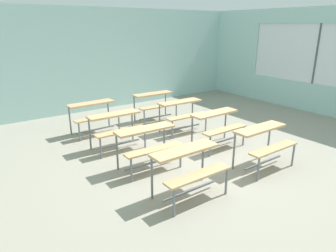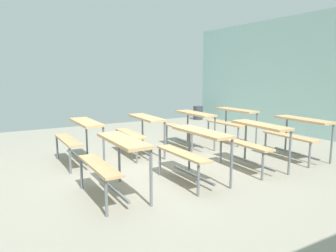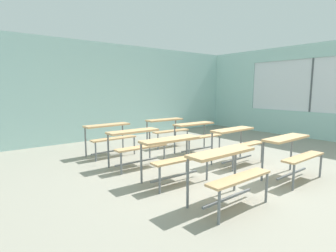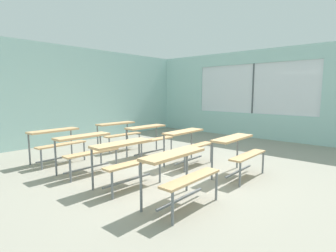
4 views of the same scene
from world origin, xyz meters
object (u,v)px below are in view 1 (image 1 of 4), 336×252
Objects in this scene: desk_bench_r0c1 at (264,138)px; desk_bench_r3c0 at (93,111)px; desk_bench_r3c1 at (155,100)px; desk_bench_r0c0 at (189,162)px; desk_bench_r2c1 at (182,109)px; desk_bench_r2c0 at (116,123)px; desk_bench_r1c0 at (148,139)px; desk_bench_r1c1 at (218,121)px.

desk_bench_r0c1 is 0.99× the size of desk_bench_r3c0.
desk_bench_r3c1 is at bearing -1.04° from desk_bench_r3c0.
desk_bench_r0c0 is 2.95m from desk_bench_r2c1.
desk_bench_r0c0 is 0.99× the size of desk_bench_r2c0.
desk_bench_r0c1 and desk_bench_r3c1 have the same top height.
desk_bench_r0c0 and desk_bench_r3c0 have the same top height.
desk_bench_r3c1 is (1.70, 3.53, 0.00)m from desk_bench_r0c0.
desk_bench_r2c0 is at bearing 91.04° from desk_bench_r0c0.
desk_bench_r3c0 is at bearing 93.69° from desk_bench_r1c0.
desk_bench_r0c0 and desk_bench_r2c0 have the same top height.
desk_bench_r0c0 is 1.16m from desk_bench_r1c0.
desk_bench_r1c1 and desk_bench_r3c1 have the same top height.
desk_bench_r3c0 is at bearing 127.48° from desk_bench_r1c1.
desk_bench_r2c1 is 1.15m from desk_bench_r3c1.
desk_bench_r2c1 is at bearing 2.31° from desk_bench_r2c0.
desk_bench_r2c0 is 0.99× the size of desk_bench_r3c0.
desk_bench_r1c0 is at bearing -179.74° from desk_bench_r1c1.
desk_bench_r1c1 is at bearing 88.60° from desk_bench_r0c1.
desk_bench_r0c1 is (1.73, -0.02, 0.00)m from desk_bench_r0c0.
desk_bench_r1c0 and desk_bench_r1c1 have the same top height.
desk_bench_r1c0 is 2.35m from desk_bench_r3c0.
desk_bench_r3c0 and desk_bench_r3c1 have the same top height.
desk_bench_r3c1 is at bearing 90.52° from desk_bench_r0c1.
desk_bench_r0c1 is 1.00× the size of desk_bench_r1c1.
desk_bench_r1c1 is at bearing 34.05° from desk_bench_r0c0.
desk_bench_r2c0 is at bearing -90.51° from desk_bench_r3c0.
desk_bench_r0c1 is 3.55m from desk_bench_r3c1.
desk_bench_r1c0 and desk_bench_r2c0 have the same top height.
desk_bench_r0c1 is at bearing -86.85° from desk_bench_r3c1.
desk_bench_r0c0 and desk_bench_r2c1 have the same top height.
desk_bench_r0c0 and desk_bench_r0c1 have the same top height.
desk_bench_r3c1 is (1.76, 0.02, 0.00)m from desk_bench_r3c0.
desk_bench_r0c0 is at bearing -88.35° from desk_bench_r2c0.
desk_bench_r3c0 is at bearing 116.87° from desk_bench_r0c1.
desk_bench_r0c0 is at bearing 179.27° from desk_bench_r0c1.
desk_bench_r1c0 is 1.01× the size of desk_bench_r2c0.
desk_bench_r1c0 is at bearing 89.86° from desk_bench_r0c0.
desk_bench_r2c0 is 0.98× the size of desk_bench_r3c1.
desk_bench_r2c0 is (-0.04, 2.33, 0.00)m from desk_bench_r0c0.
desk_bench_r1c0 is 1.00× the size of desk_bench_r3c1.
desk_bench_r2c0 is at bearing 146.80° from desk_bench_r1c1.
desk_bench_r3c0 is 1.76m from desk_bench_r3c1.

